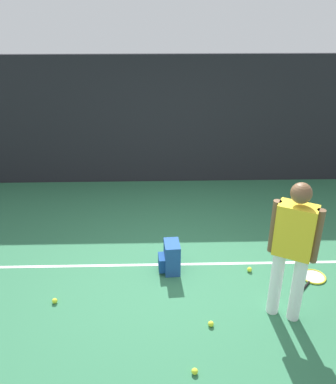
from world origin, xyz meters
TOP-DOWN VIEW (x-y plane):
  - ground_plane at (0.00, 0.00)m, footprint 12.00×12.00m
  - back_fence at (0.00, 3.00)m, footprint 10.00×0.10m
  - court_line at (0.00, 0.14)m, footprint 9.00×0.05m
  - tennis_player at (1.31, -0.87)m, footprint 0.48×0.38m
  - tennis_racket at (1.90, -0.22)m, footprint 0.54×0.57m
  - backpack at (0.03, 0.01)m, footprint 0.30×0.31m
  - tennis_ball_near_player at (-1.41, -0.60)m, footprint 0.07×0.07m
  - tennis_ball_by_fence at (1.09, -0.04)m, footprint 0.07×0.07m
  - tennis_ball_mid_court at (0.45, -1.04)m, footprint 0.07×0.07m
  - tennis_ball_far_left at (0.21, -1.67)m, footprint 0.07×0.07m

SIDE VIEW (x-z plane):
  - ground_plane at x=0.00m, z-range 0.00..0.00m
  - court_line at x=0.00m, z-range 0.00..0.00m
  - tennis_racket at x=1.90m, z-range 0.00..0.03m
  - tennis_ball_near_player at x=-1.41m, z-range 0.00..0.07m
  - tennis_ball_by_fence at x=1.09m, z-range 0.00..0.07m
  - tennis_ball_mid_court at x=0.45m, z-range 0.00..0.07m
  - tennis_ball_far_left at x=0.21m, z-range 0.00..0.07m
  - backpack at x=0.03m, z-range -0.01..0.43m
  - tennis_player at x=1.31m, z-range 0.12..1.82m
  - back_fence at x=0.00m, z-range 0.00..2.44m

